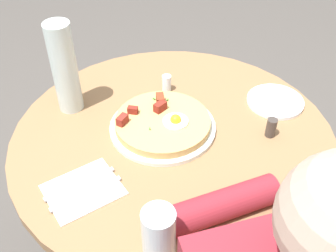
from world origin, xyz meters
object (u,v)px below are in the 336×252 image
object	(u,v)px
bread_plate	(275,101)
knife	(86,194)
breakfast_pizza	(162,122)
fork	(80,184)
water_glass	(159,235)
pizza_plate	(163,127)
salt_shaker	(167,83)
dining_table	(173,175)
water_bottle	(64,68)
pepper_shaker	(271,128)

from	to	relation	value
bread_plate	knife	distance (m)	0.63
breakfast_pizza	fork	world-z (taller)	breakfast_pizza
water_glass	pizza_plate	bearing A→B (deg)	-106.79
knife	salt_shaker	bearing A→B (deg)	-147.47
dining_table	fork	distance (m)	0.34
fork	water_glass	distance (m)	0.28
water_bottle	breakfast_pizza	bearing A→B (deg)	143.74
dining_table	bread_plate	distance (m)	0.38
knife	pizza_plate	bearing A→B (deg)	-160.10
bread_plate	water_glass	world-z (taller)	water_glass
bread_plate	fork	xyz separation A→B (m)	(0.61, 0.16, 0.00)
fork	knife	world-z (taller)	same
breakfast_pizza	water_bottle	distance (m)	0.31
salt_shaker	water_bottle	bearing A→B (deg)	0.12
breakfast_pizza	water_glass	world-z (taller)	water_glass
pepper_shaker	bread_plate	bearing A→B (deg)	-123.03
water_bottle	bread_plate	bearing A→B (deg)	165.57
dining_table	pepper_shaker	distance (m)	0.33
knife	water_glass	xyz separation A→B (m)	(-0.12, 0.20, 0.06)
salt_shaker	bread_plate	bearing A→B (deg)	152.75
bread_plate	water_glass	size ratio (longest dim) A/B	1.26
bread_plate	water_glass	xyz separation A→B (m)	(0.47, 0.40, 0.06)
fork	salt_shaker	distance (m)	0.44
breakfast_pizza	pizza_plate	bearing A→B (deg)	97.20
water_glass	pepper_shaker	bearing A→B (deg)	-145.38
bread_plate	water_glass	distance (m)	0.62
fork	water_bottle	bearing A→B (deg)	-109.74
pizza_plate	bread_plate	xyz separation A→B (m)	(-0.36, -0.02, -0.00)
breakfast_pizza	knife	size ratio (longest dim) A/B	1.47
breakfast_pizza	salt_shaker	bearing A→B (deg)	-109.77
dining_table	pizza_plate	size ratio (longest dim) A/B	3.01
salt_shaker	pepper_shaker	world-z (taller)	pepper_shaker
pizza_plate	salt_shaker	xyz separation A→B (m)	(-0.06, -0.17, 0.02)
dining_table	breakfast_pizza	xyz separation A→B (m)	(0.02, -0.03, 0.19)
breakfast_pizza	water_bottle	world-z (taller)	water_bottle
water_bottle	salt_shaker	bearing A→B (deg)	-179.88
breakfast_pizza	water_bottle	xyz separation A→B (m)	(0.23, -0.17, 0.11)
dining_table	knife	world-z (taller)	knife
breakfast_pizza	bread_plate	xyz separation A→B (m)	(-0.36, -0.02, -0.02)
dining_table	water_glass	bearing A→B (deg)	68.61
dining_table	pepper_shaker	world-z (taller)	pepper_shaker
pizza_plate	pepper_shaker	distance (m)	0.30
fork	breakfast_pizza	bearing A→B (deg)	-166.67
water_glass	pepper_shaker	xyz separation A→B (m)	(-0.39, -0.27, -0.04)
bread_plate	water_bottle	world-z (taller)	water_bottle
knife	water_glass	bearing A→B (deg)	104.89
bread_plate	pepper_shaker	bearing A→B (deg)	56.97
dining_table	pepper_shaker	size ratio (longest dim) A/B	16.05
bread_plate	knife	bearing A→B (deg)	18.44
breakfast_pizza	pepper_shaker	bearing A→B (deg)	158.31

